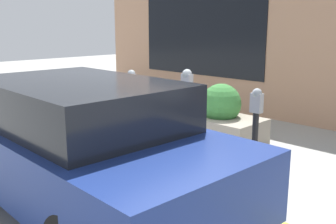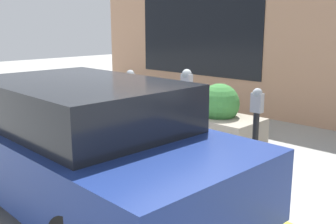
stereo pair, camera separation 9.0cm
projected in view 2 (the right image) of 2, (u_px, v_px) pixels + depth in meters
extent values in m
plane|color=#999993|center=(161.00, 177.00, 5.79)|extent=(40.00, 40.00, 0.00)
cube|color=gold|center=(157.00, 178.00, 5.73)|extent=(13.50, 0.16, 0.04)
cube|color=tan|center=(306.00, 47.00, 8.55)|extent=(13.50, 0.15, 3.45)
cube|color=black|center=(197.00, 36.00, 10.52)|extent=(4.05, 0.02, 2.07)
cylinder|color=black|center=(255.00, 153.00, 5.18)|extent=(0.08, 0.08, 1.10)
cube|color=#99999E|center=(257.00, 103.00, 5.03)|extent=(0.15, 0.09, 0.25)
sphere|color=gray|center=(258.00, 93.00, 5.00)|extent=(0.13, 0.13, 0.13)
cylinder|color=black|center=(186.00, 131.00, 5.96)|extent=(0.05, 0.05, 1.24)
cube|color=#99999E|center=(187.00, 83.00, 5.80)|extent=(0.17, 0.09, 0.26)
sphere|color=gray|center=(187.00, 74.00, 5.77)|extent=(0.14, 0.14, 0.14)
cylinder|color=black|center=(131.00, 122.00, 6.75)|extent=(0.05, 0.05, 1.14)
cube|color=#99999E|center=(130.00, 81.00, 6.60)|extent=(0.16, 0.09, 0.26)
sphere|color=gray|center=(130.00, 74.00, 6.57)|extent=(0.13, 0.13, 0.13)
cube|color=gray|center=(219.00, 129.00, 7.54)|extent=(1.58, 1.00, 0.49)
sphere|color=#387A38|center=(219.00, 104.00, 7.43)|extent=(0.76, 0.76, 0.76)
cube|color=navy|center=(73.00, 151.00, 4.68)|extent=(4.72, 1.99, 0.71)
cube|color=black|center=(79.00, 103.00, 4.42)|extent=(2.47, 1.71, 0.51)
cylinder|color=black|center=(70.00, 140.00, 6.34)|extent=(0.75, 0.22, 0.75)
cylinder|color=black|center=(213.00, 193.00, 4.37)|extent=(0.75, 0.22, 0.75)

